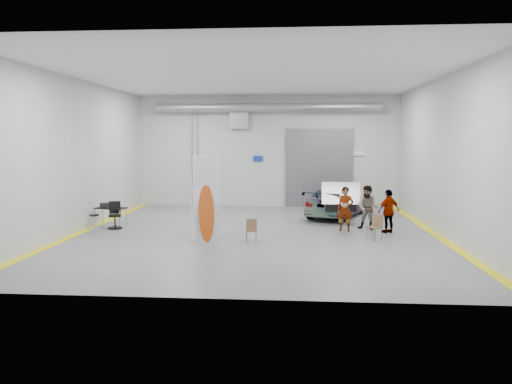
# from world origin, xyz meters

# --- Properties ---
(ground) EXTENTS (16.00, 16.00, 0.00)m
(ground) POSITION_xyz_m (0.00, 0.00, 0.00)
(ground) COLOR slate
(ground) RESTS_ON ground
(room_shell) EXTENTS (14.02, 16.18, 6.01)m
(room_shell) POSITION_xyz_m (0.24, 2.22, 4.08)
(room_shell) COLOR #B2B4B6
(room_shell) RESTS_ON ground
(sedan_car) EXTENTS (3.65, 5.19, 1.39)m
(sedan_car) POSITION_xyz_m (3.48, 4.65, 0.70)
(sedan_car) COLOR white
(sedan_car) RESTS_ON ground
(person_a) EXTENTS (0.72, 0.55, 1.77)m
(person_a) POSITION_xyz_m (3.49, 0.82, 0.89)
(person_a) COLOR #855849
(person_a) RESTS_ON ground
(person_b) EXTENTS (1.06, 0.95, 1.79)m
(person_b) POSITION_xyz_m (4.44, 1.18, 0.90)
(person_b) COLOR slate
(person_b) RESTS_ON ground
(person_c) EXTENTS (1.06, 0.82, 1.70)m
(person_c) POSITION_xyz_m (5.13, 0.53, 0.85)
(person_c) COLOR #A66A37
(person_c) RESTS_ON ground
(surfboard_display) EXTENTS (0.89, 0.48, 3.29)m
(surfboard_display) POSITION_xyz_m (-1.72, -1.72, 1.33)
(surfboard_display) COLOR white
(surfboard_display) RESTS_ON ground
(folding_chair_near) EXTENTS (0.40, 0.41, 0.80)m
(folding_chair_near) POSITION_xyz_m (-0.04, -1.61, 0.25)
(folding_chair_near) COLOR brown
(folding_chair_near) RESTS_ON ground
(folding_chair_far) EXTENTS (0.60, 0.68, 0.91)m
(folding_chair_far) POSITION_xyz_m (4.36, -0.92, 0.28)
(folding_chair_far) COLOR brown
(folding_chair_far) RESTS_ON ground
(shop_stool) EXTENTS (0.39, 0.39, 0.76)m
(shop_stool) POSITION_xyz_m (-6.17, -0.61, 0.38)
(shop_stool) COLOR black
(shop_stool) RESTS_ON ground
(work_table) EXTENTS (1.36, 0.88, 1.02)m
(work_table) POSITION_xyz_m (-6.24, 1.15, 0.79)
(work_table) COLOR gray
(work_table) RESTS_ON ground
(office_chair) EXTENTS (0.60, 0.62, 1.08)m
(office_chair) POSITION_xyz_m (-5.81, 0.68, 0.48)
(office_chair) COLOR black
(office_chair) RESTS_ON ground
(trunk_lid) EXTENTS (1.63, 0.99, 0.04)m
(trunk_lid) POSITION_xyz_m (3.48, 2.50, 1.41)
(trunk_lid) COLOR silver
(trunk_lid) RESTS_ON sedan_car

